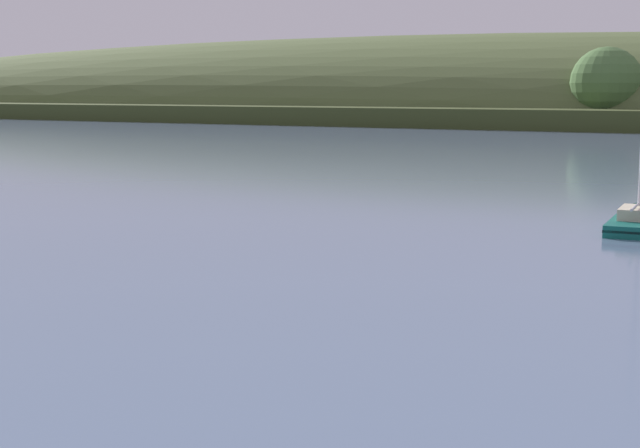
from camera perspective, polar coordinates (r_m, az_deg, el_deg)
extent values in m
cube|color=#35401E|center=(180.60, 16.61, 6.13)|extent=(554.14, 91.37, 3.32)
ellipsoid|color=#4C5B33|center=(221.25, 2.52, 6.31)|extent=(445.05, 100.40, 36.48)
sphere|color=#476B38|center=(170.62, 16.63, 8.02)|extent=(12.14, 12.14, 12.14)
cube|color=#0F564C|center=(47.24, 18.25, -0.35)|extent=(2.51, 6.12, 1.08)
cube|color=black|center=(47.21, 18.27, -0.01)|extent=(2.54, 6.12, 0.11)
cube|color=#BCB299|center=(47.29, 18.31, 0.63)|extent=(1.65, 2.78, 0.52)
cylinder|color=silver|center=(46.27, 18.21, 1.00)|extent=(0.26, 3.17, 0.13)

